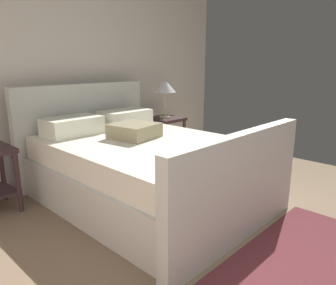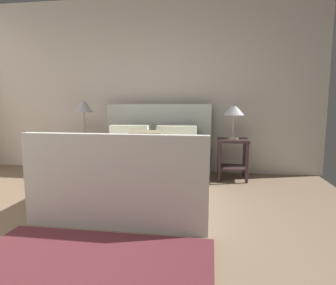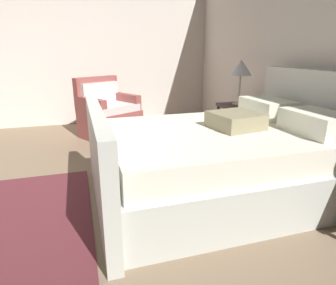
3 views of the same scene
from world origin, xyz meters
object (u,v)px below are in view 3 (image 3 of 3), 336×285
object	(u,v)px
bed	(222,158)
armchair	(108,115)
table_lamp_left	(241,69)
nightstand_left	(237,119)

from	to	relation	value
bed	armchair	size ratio (longest dim) A/B	2.22
bed	armchair	bearing A→B (deg)	-159.88
table_lamp_left	nightstand_left	bearing A→B (deg)	0.00
bed	table_lamp_left	xyz separation A→B (m)	(-1.15, 0.81, 0.71)
table_lamp_left	armchair	size ratio (longest dim) A/B	0.58
nightstand_left	armchair	distance (m)	1.93
nightstand_left	armchair	world-z (taller)	armchair
bed	armchair	distance (m)	2.34
bed	nightstand_left	size ratio (longest dim) A/B	3.67
nightstand_left	armchair	xyz separation A→B (m)	(-1.06, -1.61, -0.06)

